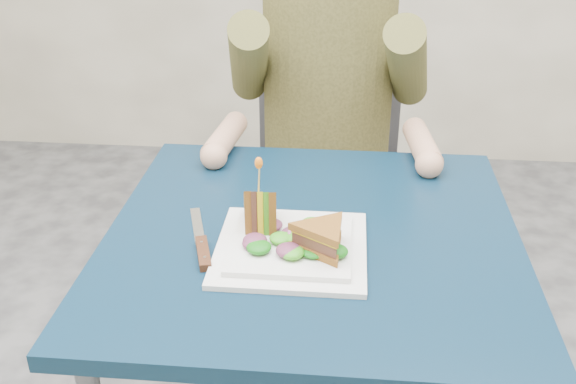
# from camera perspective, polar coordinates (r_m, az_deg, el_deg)

# --- Properties ---
(table) EXTENTS (0.75, 0.75, 0.73)m
(table) POSITION_cam_1_polar(r_m,az_deg,el_deg) (1.28, 2.04, -6.43)
(table) COLOR black
(table) RESTS_ON ground
(chair) EXTENTS (0.42, 0.40, 0.93)m
(chair) POSITION_cam_1_polar(r_m,az_deg,el_deg) (1.98, 3.31, 2.86)
(chair) COLOR #47474C
(chair) RESTS_ON ground
(diner) EXTENTS (0.54, 0.59, 0.74)m
(diner) POSITION_cam_1_polar(r_m,az_deg,el_deg) (1.75, 3.48, 12.53)
(diner) COLOR #4A4521
(diner) RESTS_ON chair
(plate) EXTENTS (0.26, 0.26, 0.02)m
(plate) POSITION_cam_1_polar(r_m,az_deg,el_deg) (1.17, 0.26, -4.67)
(plate) COLOR white
(plate) RESTS_ON table
(sandwich_flat) EXTENTS (0.16, 0.16, 0.05)m
(sandwich_flat) POSITION_cam_1_polar(r_m,az_deg,el_deg) (1.13, 2.94, -3.91)
(sandwich_flat) COLOR brown
(sandwich_flat) RESTS_ON plate
(sandwich_upright) EXTENTS (0.08, 0.12, 0.12)m
(sandwich_upright) POSITION_cam_1_polar(r_m,az_deg,el_deg) (1.19, -2.41, -1.54)
(sandwich_upright) COLOR brown
(sandwich_upright) RESTS_ON plate
(fork) EXTENTS (0.02, 0.18, 0.01)m
(fork) POSITION_cam_1_polar(r_m,az_deg,el_deg) (1.20, -4.45, -4.34)
(fork) COLOR silver
(fork) RESTS_ON table
(knife) EXTENTS (0.08, 0.22, 0.02)m
(knife) POSITION_cam_1_polar(r_m,az_deg,el_deg) (1.18, -7.28, -4.70)
(knife) COLOR silver
(knife) RESTS_ON table
(toothpick) EXTENTS (0.01, 0.01, 0.06)m
(toothpick) POSITION_cam_1_polar(r_m,az_deg,el_deg) (1.16, -2.47, 1.22)
(toothpick) COLOR tan
(toothpick) RESTS_ON sandwich_upright
(toothpick_frill) EXTENTS (0.01, 0.01, 0.02)m
(toothpick_frill) POSITION_cam_1_polar(r_m,az_deg,el_deg) (1.15, -2.50, 2.47)
(toothpick_frill) COLOR orange
(toothpick_frill) RESTS_ON sandwich_upright
(lettuce_spill) EXTENTS (0.15, 0.13, 0.02)m
(lettuce_spill) POSITION_cam_1_polar(r_m,az_deg,el_deg) (1.17, 0.55, -3.54)
(lettuce_spill) COLOR #337A14
(lettuce_spill) RESTS_ON plate
(onion_ring) EXTENTS (0.04, 0.04, 0.02)m
(onion_ring) POSITION_cam_1_polar(r_m,az_deg,el_deg) (1.16, 1.02, -3.48)
(onion_ring) COLOR #9E4C7A
(onion_ring) RESTS_ON plate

